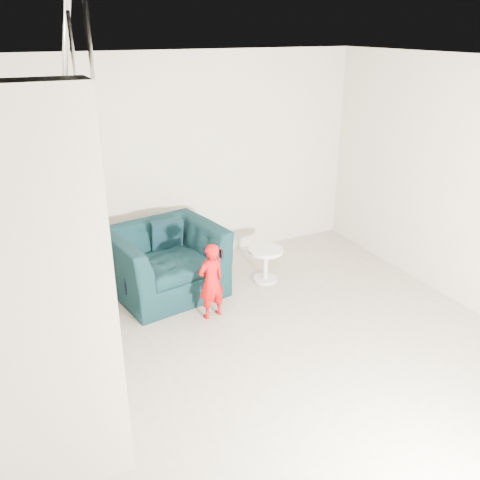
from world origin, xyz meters
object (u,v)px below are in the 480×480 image
object	(u,v)px
armchair	(165,261)
toddler	(211,281)
staircase	(28,304)
side_table	(265,259)

from	to	relation	value
armchair	toddler	size ratio (longest dim) A/B	1.44
toddler	staircase	xyz separation A→B (m)	(-1.81, -0.65, 0.52)
side_table	staircase	size ratio (longest dim) A/B	0.12
toddler	staircase	size ratio (longest dim) A/B	0.24
armchair	toddler	xyz separation A→B (m)	(0.27, -0.75, 0.03)
armchair	side_table	size ratio (longest dim) A/B	2.88
toddler	staircase	world-z (taller)	staircase
toddler	side_table	size ratio (longest dim) A/B	2.00
toddler	side_table	bearing A→B (deg)	-163.57
toddler	side_table	world-z (taller)	toddler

